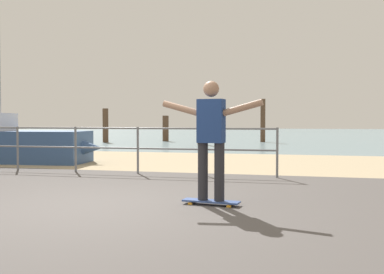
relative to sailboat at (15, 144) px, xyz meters
name	(u,v)px	position (x,y,z in m)	size (l,w,h in m)	color
ground_plane	(73,224)	(5.27, -6.29, -0.52)	(24.00, 10.00, 0.04)	#514C49
beach_strip	(211,162)	(5.27, 1.71, -0.52)	(24.00, 6.00, 0.04)	tan
sea_surface	(273,134)	(5.27, 29.71, -0.52)	(72.00, 50.00, 0.04)	#75939E
railing_fence	(46,142)	(2.04, -1.69, 0.17)	(10.64, 0.05, 1.05)	slate
sailboat	(15,144)	(0.00, 0.00, 0.00)	(5.02, 1.75, 4.92)	#335184
skateboard	(211,202)	(6.61, -4.90, -0.45)	(0.82, 0.30, 0.08)	#334C8C
skateboarder	(211,133)	(6.61, -4.90, 0.50)	(1.45, 0.27, 1.65)	#26262B
groyne_post_0	(105,126)	(-2.45, 11.21, 0.40)	(0.31, 0.31, 1.84)	#513826
groyne_post_1	(166,129)	(0.27, 13.30, 0.22)	(0.35, 0.35, 1.47)	#513826
groyne_post_2	(201,124)	(3.00, 10.34, 0.50)	(0.33, 0.33, 2.05)	#513826
groyne_post_3	(263,121)	(5.73, 13.65, 0.67)	(0.27, 0.27, 2.37)	#513826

